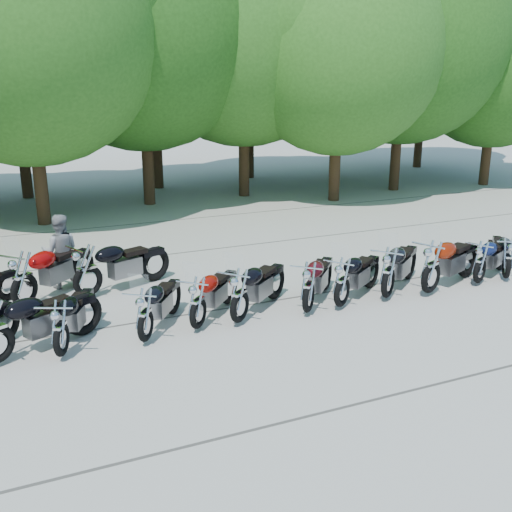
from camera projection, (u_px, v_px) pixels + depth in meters
name	position (u px, v px, depth m)	size (l,w,h in m)	color
ground	(286.00, 329.00, 11.90)	(90.00, 90.00, 0.00)	#9D998D
tree_3	(24.00, 26.00, 18.55)	(8.70, 8.70, 10.67)	#3A2614
tree_4	(141.00, 24.00, 21.67)	(9.13, 9.13, 11.20)	#3A2614
tree_5	(243.00, 30.00, 23.36)	(9.04, 9.04, 11.10)	#3A2614
tree_6	(339.00, 49.00, 22.62)	(8.00, 8.00, 9.82)	#3A2614
tree_7	(404.00, 37.00, 24.71)	(8.79, 8.79, 10.79)	#3A2614
tree_8	(497.00, 61.00, 26.26)	(7.53, 7.53, 9.25)	#3A2614
tree_11	(13.00, 58.00, 23.26)	(7.56, 7.56, 9.28)	#3A2614
tree_12	(153.00, 54.00, 25.38)	(7.88, 7.88, 9.67)	#3A2614
tree_13	(249.00, 49.00, 28.06)	(8.31, 8.31, 10.20)	#3A2614
tree_14	(338.00, 54.00, 28.45)	(8.02, 8.02, 9.84)	#3A2614
tree_15	(427.00, 32.00, 31.22)	(9.67, 9.67, 11.86)	#3A2614
motorcycle_2	(60.00, 327.00, 10.47)	(0.66, 2.15, 1.22)	black
motorcycle_3	(145.00, 313.00, 11.06)	(0.65, 2.15, 1.21)	black
motorcycle_4	(198.00, 301.00, 11.63)	(0.67, 2.20, 1.24)	#830A04
motorcycle_5	(239.00, 294.00, 11.89)	(0.71, 2.34, 1.32)	black
motorcycle_6	(309.00, 286.00, 12.42)	(0.69, 2.28, 1.29)	#3B080E
motorcycle_7	(342.00, 281.00, 12.73)	(0.69, 2.27, 1.28)	black
motorcycle_8	(389.00, 271.00, 13.24)	(0.74, 2.42, 1.37)	black
motorcycle_9	(432.00, 265.00, 13.50)	(0.78, 2.57, 1.45)	maroon
motorcycle_10	(481.00, 261.00, 14.21)	(0.66, 2.16, 1.22)	#0D163D
motorcycle_11	(508.00, 257.00, 14.56)	(0.65, 2.13, 1.20)	black
motorcycle_13	(23.00, 277.00, 12.71)	(0.77, 2.54, 1.44)	#920505
motorcycle_14	(87.00, 269.00, 13.28)	(0.77, 2.52, 1.42)	black
rider_1	(60.00, 251.00, 14.01)	(0.86, 0.67, 1.77)	gray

